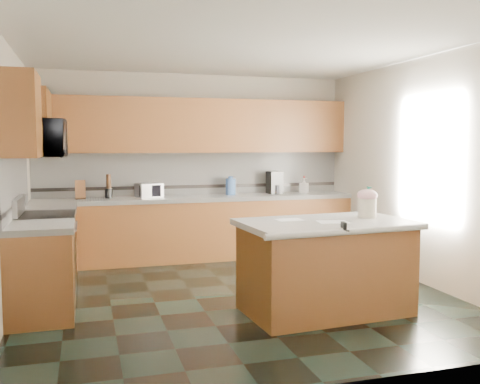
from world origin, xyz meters
name	(u,v)px	position (x,y,z in m)	size (l,w,h in m)	color
floor	(236,296)	(0.00, 0.00, 0.00)	(4.60, 4.60, 0.00)	black
ceiling	(236,47)	(0.00, 0.00, 2.70)	(4.60, 4.60, 0.00)	white
wall_back	(194,166)	(0.00, 2.32, 1.35)	(4.60, 0.04, 2.70)	beige
wall_front	(330,193)	(0.00, -2.32, 1.35)	(4.60, 0.04, 2.70)	beige
wall_left	(4,178)	(-2.32, 0.00, 1.35)	(0.04, 4.60, 2.70)	beige
wall_right	(421,171)	(2.32, 0.00, 1.35)	(0.04, 4.60, 2.70)	beige
back_base_cab	(198,230)	(0.00, 2.00, 0.43)	(4.60, 0.60, 0.86)	#40230A
back_countertop	(198,198)	(0.00, 2.00, 0.89)	(4.60, 0.64, 0.06)	white
back_upper_cab	(196,126)	(0.00, 2.13, 1.94)	(4.60, 0.33, 0.78)	#40230A
back_backsplash	(194,174)	(0.00, 2.29, 1.24)	(4.60, 0.02, 0.63)	silver
back_accent_band	(194,187)	(0.00, 2.28, 1.04)	(4.60, 0.01, 0.05)	black
left_base_cab_rear	(51,246)	(-2.00, 1.29, 0.43)	(0.60, 0.82, 0.86)	#40230A
left_counter_rear	(49,209)	(-2.00, 1.29, 0.89)	(0.64, 0.82, 0.06)	white
left_base_cab_front	(41,275)	(-2.00, -0.24, 0.43)	(0.60, 0.72, 0.86)	#40230A
left_counter_front	(39,227)	(-2.00, -0.24, 0.89)	(0.64, 0.72, 0.06)	white
left_backsplash	(15,185)	(-2.29, 0.55, 1.24)	(0.02, 2.30, 0.63)	silver
left_accent_band	(17,204)	(-2.28, 0.55, 1.04)	(0.01, 2.30, 0.05)	black
left_upper_cab_rear	(36,122)	(-2.13, 1.42, 1.94)	(0.33, 1.09, 0.78)	#40230A
left_upper_cab_front	(20,115)	(-2.13, -0.24, 1.94)	(0.33, 0.72, 0.78)	#40230A
range_body	(46,258)	(-2.00, 0.50, 0.44)	(0.60, 0.76, 0.88)	#B7B7BC
range_oven_door	(74,260)	(-1.71, 0.50, 0.40)	(0.02, 0.68, 0.55)	black
range_cooktop	(45,216)	(-2.00, 0.50, 0.90)	(0.62, 0.78, 0.04)	black
range_handle	(76,226)	(-1.68, 0.50, 0.78)	(0.02, 0.02, 0.66)	#B7B7BC
range_backguard	(18,206)	(-2.26, 0.50, 1.02)	(0.06, 0.76, 0.18)	#B7B7BC
microwave	(42,139)	(-2.00, 0.50, 1.73)	(0.73, 0.50, 0.41)	#B7B7BC
island_base	(325,270)	(0.70, -0.80, 0.43)	(1.56, 0.89, 0.86)	#40230A
island_top	(326,224)	(0.70, -0.80, 0.89)	(1.66, 0.99, 0.06)	white
island_bullnose	(350,232)	(0.70, -1.29, 0.89)	(0.06, 0.06, 1.66)	white
treat_jar	(367,208)	(1.21, -0.70, 1.02)	(0.19, 0.19, 0.20)	beige
treat_jar_lid	(367,195)	(1.21, -0.70, 1.15)	(0.21, 0.21, 0.13)	#D79AA2
treat_jar_knob	(367,191)	(1.21, -0.70, 1.19)	(0.02, 0.02, 0.07)	tan
treat_jar_knob_end_l	(364,191)	(1.17, -0.70, 1.19)	(0.04, 0.04, 0.04)	tan
treat_jar_knob_end_r	(370,191)	(1.24, -0.70, 1.19)	(0.04, 0.04, 0.04)	tan
soap_bottle_island	(368,202)	(1.23, -0.69, 1.08)	(0.12, 0.12, 0.32)	teal
paper_sheet_a	(333,222)	(0.73, -0.89, 0.92)	(0.29, 0.22, 0.00)	white
paper_sheet_b	(289,220)	(0.38, -0.64, 0.92)	(0.26, 0.19, 0.00)	white
clamp_body	(344,227)	(0.65, -1.27, 0.93)	(0.03, 0.10, 0.09)	black
clamp_handle	(347,230)	(0.65, -1.33, 0.91)	(0.02, 0.02, 0.07)	black
knife_block	(80,190)	(-1.64, 2.05, 1.05)	(0.14, 0.11, 0.25)	#472814
utensil_crock	(109,193)	(-1.26, 2.08, 0.99)	(0.11, 0.11, 0.14)	black
utensil_bundle	(109,181)	(-1.26, 2.08, 1.15)	(0.06, 0.06, 0.20)	#472814
toaster_oven	(149,190)	(-0.70, 2.05, 1.02)	(0.34, 0.23, 0.20)	#B7B7BC
toaster_oven_door	(150,191)	(-0.70, 1.94, 1.02)	(0.30, 0.01, 0.16)	black
paper_towel	(232,186)	(0.54, 2.10, 1.05)	(0.11, 0.11, 0.25)	white
paper_towel_base	(232,194)	(0.54, 2.10, 0.93)	(0.17, 0.17, 0.01)	#B7B7BC
water_jug	(231,187)	(0.50, 2.06, 1.04)	(0.15, 0.15, 0.24)	#4672B9
water_jug_neck	(231,177)	(0.50, 2.06, 1.18)	(0.07, 0.07, 0.03)	#4672B9
coffee_maker	(275,183)	(1.20, 2.08, 1.09)	(0.20, 0.22, 0.34)	black
coffee_carafe	(276,189)	(1.20, 2.03, 0.99)	(0.14, 0.14, 0.14)	black
soap_bottle_back	(304,185)	(1.68, 2.05, 1.04)	(0.10, 0.11, 0.23)	white
soap_back_cap	(304,177)	(1.68, 2.05, 1.17)	(0.02, 0.02, 0.03)	red
window_light_proxy	(429,159)	(2.29, -0.20, 1.50)	(0.02, 1.40, 1.10)	white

